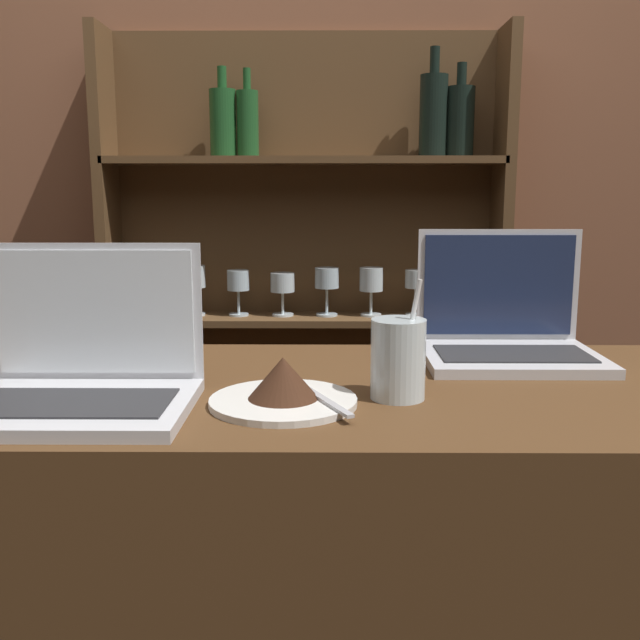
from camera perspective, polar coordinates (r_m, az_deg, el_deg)
name	(u,v)px	position (r m, az deg, el deg)	size (l,w,h in m)	color
back_wall	(318,197)	(2.17, -0.18, 9.85)	(7.00, 0.06, 2.70)	brown
back_shelf	(308,326)	(2.13, -0.94, -0.50)	(1.15, 0.18, 1.81)	brown
laptop_near	(80,373)	(1.09, -18.62, -4.05)	(0.33, 0.25, 0.23)	silver
laptop_far	(506,331)	(1.36, 14.69, -0.89)	(0.31, 0.25, 0.23)	silver
cake_plate	(283,388)	(1.04, -2.94, -5.44)	(0.22, 0.22, 0.07)	silver
water_glass	(398,359)	(1.07, 6.27, -3.11)	(0.08, 0.08, 0.18)	silver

